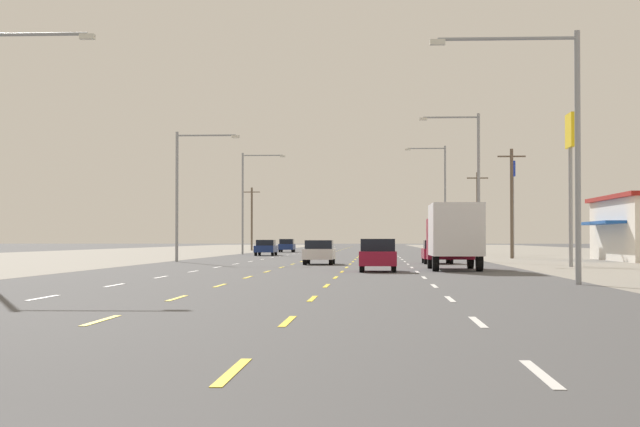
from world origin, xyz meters
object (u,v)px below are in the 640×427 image
(sedan_center_turn_mid, at_px, (319,252))
(pole_sign_right_row_2, at_px, (513,187))
(hatchback_inner_right_nearest, at_px, (378,255))
(streetlight_right_row_0, at_px, (559,132))
(streetlight_left_row_1, at_px, (184,185))
(hatchback_far_left_farther, at_px, (287,245))
(pole_sign_right_row_1, at_px, (570,151))
(streetlight_left_row_2, at_px, (247,196))
(sedan_far_right_midfar, at_px, (437,252))
(sedan_far_left_far, at_px, (266,247))
(streetlight_right_row_1, at_px, (473,176))
(streetlight_right_row_2, at_px, (441,192))
(box_truck_far_right_near, at_px, (454,233))

(sedan_center_turn_mid, distance_m, pole_sign_right_row_2, 30.46)
(hatchback_inner_right_nearest, xyz_separation_m, streetlight_right_row_0, (6.10, -13.85, 4.35))
(streetlight_left_row_1, bearing_deg, hatchback_far_left_farther, 87.31)
(pole_sign_right_row_1, height_order, streetlight_left_row_2, streetlight_left_row_2)
(sedan_far_right_midfar, height_order, streetlight_right_row_0, streetlight_right_row_0)
(sedan_far_left_far, distance_m, hatchback_far_left_farther, 25.91)
(hatchback_far_left_farther, distance_m, pole_sign_right_row_2, 40.60)
(hatchback_far_left_farther, distance_m, streetlight_right_row_1, 55.67)
(streetlight_right_row_1, relative_size, streetlight_right_row_2, 0.92)
(box_truck_far_right_near, distance_m, streetlight_right_row_2, 53.96)
(hatchback_inner_right_nearest, relative_size, sedan_far_right_midfar, 0.87)
(sedan_far_right_midfar, relative_size, streetlight_right_row_0, 0.53)
(box_truck_far_right_near, distance_m, sedan_center_turn_mid, 13.76)
(streetlight_left_row_1, bearing_deg, sedan_far_right_midfar, -15.76)
(pole_sign_right_row_2, bearing_deg, streetlight_right_row_1, -104.84)
(streetlight_right_row_0, height_order, streetlight_left_row_1, streetlight_left_row_1)
(hatchback_far_left_farther, height_order, pole_sign_right_row_1, pole_sign_right_row_1)
(hatchback_far_left_farther, relative_size, pole_sign_right_row_2, 0.48)
(streetlight_right_row_0, xyz_separation_m, streetlight_right_row_2, (0.26, 70.24, 1.07))
(sedan_center_turn_mid, xyz_separation_m, streetlight_right_row_1, (9.87, 6.98, 4.97))
(hatchback_inner_right_nearest, xyz_separation_m, sedan_far_left_far, (-10.35, 48.16, -0.03))
(pole_sign_right_row_2, bearing_deg, hatchback_far_left_farther, 123.10)
(streetlight_right_row_2, bearing_deg, hatchback_far_left_farther, 133.82)
(pole_sign_right_row_2, height_order, streetlight_right_row_0, streetlight_right_row_0)
(box_truck_far_right_near, height_order, sedan_far_right_midfar, box_truck_far_right_near)
(sedan_center_turn_mid, bearing_deg, pole_sign_right_row_1, -19.99)
(pole_sign_right_row_2, bearing_deg, streetlight_right_row_0, -95.57)
(sedan_center_turn_mid, relative_size, sedan_far_right_midfar, 1.00)
(hatchback_far_left_farther, height_order, pole_sign_right_row_2, pole_sign_right_row_2)
(streetlight_right_row_2, bearing_deg, sedan_far_left_far, -153.77)
(sedan_far_right_midfar, height_order, sedan_far_left_far, same)
(streetlight_left_row_2, bearing_deg, hatchback_inner_right_nearest, -76.89)
(hatchback_inner_right_nearest, bearing_deg, sedan_far_right_midfar, 77.41)
(sedan_center_turn_mid, height_order, streetlight_right_row_0, streetlight_right_row_0)
(sedan_far_right_midfar, distance_m, sedan_far_left_far, 34.60)
(box_truck_far_right_near, xyz_separation_m, hatchback_far_left_farther, (-14.37, 71.40, -1.05))
(pole_sign_right_row_1, relative_size, streetlight_right_row_1, 0.85)
(sedan_far_left_far, height_order, streetlight_right_row_1, streetlight_right_row_1)
(hatchback_inner_right_nearest, xyz_separation_m, pole_sign_right_row_1, (10.61, 9.14, 5.60))
(streetlight_right_row_0, xyz_separation_m, streetlight_right_row_1, (0.23, 35.12, 0.59))
(streetlight_right_row_1, bearing_deg, streetlight_right_row_0, -90.38)
(hatchback_inner_right_nearest, relative_size, box_truck_far_right_near, 0.54)
(box_truck_far_right_near, distance_m, pole_sign_right_row_2, 38.64)
(box_truck_far_right_near, height_order, streetlight_right_row_0, streetlight_right_row_0)
(pole_sign_right_row_2, relative_size, streetlight_left_row_1, 0.92)
(hatchback_inner_right_nearest, height_order, box_truck_far_right_near, box_truck_far_right_near)
(sedan_center_turn_mid, distance_m, streetlight_right_row_0, 30.06)
(box_truck_far_right_near, relative_size, streetlight_left_row_1, 0.82)
(pole_sign_right_row_2, distance_m, streetlight_left_row_1, 31.02)
(hatchback_inner_right_nearest, distance_m, streetlight_right_row_0, 15.75)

